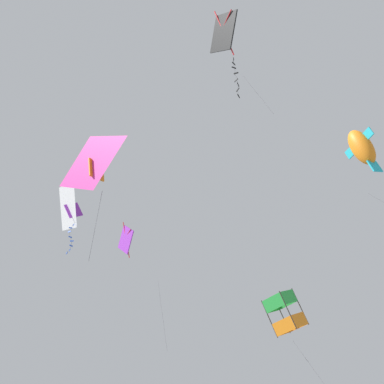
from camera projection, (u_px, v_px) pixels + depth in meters
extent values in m
pyramid|color=#DB2D93|center=(93.00, 163.00, 18.78)|extent=(1.34, 3.08, 1.91)
cube|color=orange|center=(96.00, 170.00, 18.78)|extent=(0.91, 0.31, 1.03)
cube|color=orange|center=(92.00, 148.00, 19.23)|extent=(0.30, 0.76, 0.21)
cylinder|color=#47474C|center=(96.00, 223.00, 16.98)|extent=(0.28, 0.75, 3.92)
cube|color=green|center=(286.00, 300.00, 23.84)|extent=(0.50, 1.24, 0.59)
cube|color=green|center=(273.00, 303.00, 22.94)|extent=(0.50, 1.24, 0.59)
cube|color=green|center=(271.00, 306.00, 23.73)|extent=(1.36, 0.22, 1.14)
cube|color=green|center=(289.00, 297.00, 23.05)|extent=(1.36, 0.22, 1.14)
cube|color=orange|center=(296.00, 322.00, 23.39)|extent=(0.50, 1.24, 0.59)
cube|color=orange|center=(284.00, 326.00, 22.49)|extent=(0.50, 1.24, 0.59)
cube|color=orange|center=(281.00, 328.00, 23.27)|extent=(1.36, 0.22, 1.14)
cube|color=orange|center=(300.00, 320.00, 22.60)|extent=(1.36, 0.22, 1.14)
cylinder|color=#332D28|center=(282.00, 315.00, 23.95)|extent=(0.96, 0.17, 1.74)
cylinder|color=#332D28|center=(300.00, 306.00, 23.28)|extent=(0.96, 0.17, 1.74)
cylinder|color=#332D28|center=(269.00, 319.00, 23.05)|extent=(0.96, 0.17, 1.74)
cylinder|color=#332D28|center=(288.00, 310.00, 22.38)|extent=(0.96, 0.17, 1.74)
cylinder|color=#47474C|center=(309.00, 363.00, 22.17)|extent=(0.12, 1.62, 2.95)
pyramid|color=white|center=(69.00, 207.00, 23.17)|extent=(1.64, 3.05, 1.64)
cube|color=purple|center=(73.00, 210.00, 23.15)|extent=(1.00, 0.30, 1.07)
cube|color=purple|center=(64.00, 196.00, 23.55)|extent=(0.31, 0.74, 0.19)
cylinder|color=#47474C|center=(74.00, 223.00, 22.63)|extent=(0.04, 0.03, 0.24)
cube|color=blue|center=(74.00, 225.00, 22.53)|extent=(0.04, 0.17, 0.06)
cylinder|color=#47474C|center=(72.00, 226.00, 22.43)|extent=(0.02, 0.12, 0.24)
cube|color=blue|center=(71.00, 228.00, 22.32)|extent=(0.17, 0.08, 0.06)
cylinder|color=#47474C|center=(70.00, 230.00, 22.24)|extent=(0.01, 0.03, 0.24)
cube|color=blue|center=(69.00, 232.00, 22.16)|extent=(0.10, 0.16, 0.06)
cylinder|color=#47474C|center=(70.00, 234.00, 22.11)|extent=(0.07, 0.12, 0.24)
cube|color=blue|center=(70.00, 237.00, 22.07)|extent=(0.17, 0.02, 0.06)
cylinder|color=#47474C|center=(71.00, 239.00, 21.99)|extent=(0.07, 0.11, 0.24)
cube|color=blue|center=(72.00, 241.00, 21.91)|extent=(0.15, 0.11, 0.06)
cylinder|color=#47474C|center=(71.00, 243.00, 21.85)|extent=(0.06, 0.04, 0.24)
cube|color=blue|center=(71.00, 246.00, 21.79)|extent=(0.17, 0.04, 0.06)
cylinder|color=#47474C|center=(70.00, 248.00, 21.72)|extent=(0.04, 0.02, 0.24)
cube|color=blue|center=(70.00, 250.00, 21.64)|extent=(0.03, 0.17, 0.06)
cylinder|color=#47474C|center=(68.00, 251.00, 21.53)|extent=(0.04, 0.12, 0.24)
cube|color=blue|center=(67.00, 253.00, 21.42)|extent=(0.03, 0.17, 0.06)
ellipsoid|color=orange|center=(362.00, 147.00, 22.47)|extent=(1.66, 1.25, 2.28)
cube|color=#1EB2C6|center=(352.00, 151.00, 22.96)|extent=(0.32, 0.77, 0.46)
cube|color=#1EB2C6|center=(366.00, 136.00, 22.24)|extent=(0.32, 0.77, 0.46)
cube|color=#1EB2C6|center=(375.00, 166.00, 21.79)|extent=(0.84, 0.19, 0.84)
sphere|color=black|center=(356.00, 142.00, 23.22)|extent=(0.23, 0.19, 0.21)
sphere|color=black|center=(364.00, 134.00, 22.85)|extent=(0.23, 0.19, 0.21)
cube|color=purple|center=(126.00, 239.00, 26.88)|extent=(0.50, 2.00, 1.96)
cylinder|color=red|center=(126.00, 240.00, 26.91)|extent=(0.78, 0.23, 2.20)
cylinder|color=red|center=(126.00, 237.00, 26.99)|extent=(0.20, 1.61, 0.05)
cylinder|color=#47474C|center=(162.00, 311.00, 24.57)|extent=(1.40, 3.91, 6.23)
cube|color=black|center=(223.00, 32.00, 17.97)|extent=(0.61, 2.10, 2.04)
cylinder|color=red|center=(224.00, 33.00, 18.00)|extent=(0.95, 0.21, 2.28)
cylinder|color=red|center=(222.00, 29.00, 18.08)|extent=(0.42, 1.67, 0.05)
cylinder|color=#47474C|center=(233.00, 57.00, 17.33)|extent=(0.04, 0.02, 0.33)
cube|color=black|center=(233.00, 60.00, 17.23)|extent=(0.11, 0.15, 0.06)
cylinder|color=#47474C|center=(234.00, 62.00, 17.10)|extent=(0.04, 0.05, 0.33)
cube|color=black|center=(234.00, 63.00, 16.97)|extent=(0.17, 0.05, 0.06)
cylinder|color=#47474C|center=(234.00, 66.00, 16.85)|extent=(0.03, 0.04, 0.33)
cube|color=black|center=(234.00, 68.00, 16.72)|extent=(0.17, 0.05, 0.06)
cylinder|color=#47474C|center=(235.00, 70.00, 16.62)|extent=(0.03, 0.07, 0.33)
cube|color=black|center=(236.00, 73.00, 16.51)|extent=(0.12, 0.14, 0.06)
cylinder|color=#47474C|center=(236.00, 77.00, 16.43)|extent=(0.08, 0.04, 0.33)
cube|color=black|center=(236.00, 80.00, 16.34)|extent=(0.04, 0.17, 0.06)
cylinder|color=#47474C|center=(237.00, 82.00, 16.22)|extent=(0.07, 0.03, 0.33)
cube|color=black|center=(238.00, 85.00, 16.09)|extent=(0.15, 0.11, 0.06)
cylinder|color=#47474C|center=(238.00, 87.00, 15.97)|extent=(0.02, 0.05, 0.33)
cube|color=black|center=(238.00, 90.00, 15.86)|extent=(0.03, 0.17, 0.06)
cylinder|color=#47474C|center=(238.00, 93.00, 15.75)|extent=(0.03, 0.03, 0.33)
cube|color=black|center=(239.00, 96.00, 15.65)|extent=(0.16, 0.10, 0.06)
cylinder|color=#47474C|center=(257.00, 93.00, 16.16)|extent=(0.37, 1.47, 4.28)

